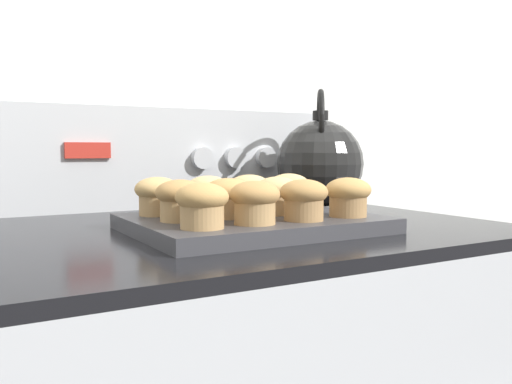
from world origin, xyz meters
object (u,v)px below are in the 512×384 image
at_px(muffin_r1_c0, 180,199).
at_px(muffin_r2_c1, 208,193).
at_px(muffin_r1_c1, 228,197).
at_px(muffin_r0_c0, 202,204).
at_px(muffin_r2_c3, 289,189).
at_px(muffin_r0_c2, 304,198).
at_px(muffin_r0_c3, 348,196).
at_px(tea_kettle, 320,162).
at_px(muffin_r2_c2, 249,191).
at_px(muffin_r2_c0, 157,195).
at_px(muffin_r0_c1, 255,201).
at_px(muffin_r1_c2, 277,194).
at_px(muffin_pan, 253,223).

relative_size(muffin_r1_c0, muffin_r2_c1, 1.00).
xyz_separation_m(muffin_r1_c1, muffin_r2_c1, (0.00, 0.08, 0.00)).
distance_m(muffin_r0_c0, muffin_r2_c3, 0.28).
distance_m(muffin_r0_c2, muffin_r0_c3, 0.08).
relative_size(muffin_r2_c3, tea_kettle, 0.27).
xyz_separation_m(muffin_r2_c1, muffin_r2_c2, (0.08, 0.00, 0.00)).
xyz_separation_m(muffin_r0_c0, muffin_r2_c0, (-0.00, 0.16, 0.00)).
bearing_deg(muffin_r0_c1, muffin_r2_c2, 62.99).
distance_m(muffin_r1_c2, muffin_r2_c3, 0.11).
xyz_separation_m(muffin_r1_c1, muffin_r2_c0, (-0.08, 0.08, 0.00)).
bearing_deg(muffin_r1_c2, muffin_r0_c3, -43.57).
height_order(muffin_r2_c1, muffin_r2_c3, same).
height_order(muffin_pan, muffin_r2_c0, muffin_r2_c0).
relative_size(muffin_pan, muffin_r2_c3, 5.23).
bearing_deg(muffin_r2_c1, muffin_r0_c1, -91.46).
distance_m(muffin_r0_c1, muffin_r1_c1, 0.08).
distance_m(muffin_r0_c3, muffin_r2_c3, 0.15).
xyz_separation_m(muffin_pan, muffin_r2_c2, (0.04, 0.08, 0.04)).
xyz_separation_m(muffin_r1_c2, muffin_r2_c1, (-0.08, 0.08, 0.00)).
relative_size(muffin_r1_c2, muffin_r2_c1, 1.00).
bearing_deg(muffin_pan, muffin_r2_c0, 146.24).
bearing_deg(tea_kettle, muffin_r1_c2, -137.93).
relative_size(muffin_pan, tea_kettle, 1.44).
distance_m(muffin_r0_c2, muffin_r1_c0, 0.17).
bearing_deg(muffin_r2_c0, muffin_r0_c0, -89.37).
xyz_separation_m(muffin_r0_c0, muffin_r1_c0, (0.00, 0.08, 0.00)).
bearing_deg(muffin_r0_c1, muffin_pan, 62.04).
bearing_deg(muffin_r2_c1, muffin_r2_c0, 177.71).
distance_m(muffin_r2_c1, tea_kettle, 0.36).
xyz_separation_m(muffin_r1_c0, muffin_r2_c3, (0.23, 0.08, 0.00)).
bearing_deg(muffin_r2_c2, muffin_r0_c2, -90.48).
distance_m(muffin_r0_c3, muffin_r2_c0, 0.29).
relative_size(muffin_r0_c0, muffin_r0_c2, 1.00).
bearing_deg(muffin_r1_c2, muffin_r0_c1, -137.50).
distance_m(muffin_r0_c3, muffin_r2_c1, 0.22).
relative_size(muffin_pan, muffin_r1_c2, 5.23).
bearing_deg(muffin_r1_c1, tea_kettle, 33.83).
height_order(muffin_r0_c2, muffin_r0_c3, same).
height_order(muffin_r0_c0, muffin_r0_c2, same).
relative_size(muffin_r0_c2, muffin_r2_c2, 1.00).
relative_size(muffin_r0_c2, muffin_r2_c1, 1.00).
bearing_deg(muffin_r0_c3, muffin_r2_c1, 135.80).
distance_m(muffin_r0_c0, muffin_r2_c0, 0.16).
xyz_separation_m(muffin_pan, muffin_r0_c1, (-0.04, -0.08, 0.04)).
bearing_deg(muffin_r1_c0, muffin_r0_c0, -91.75).
bearing_deg(muffin_r0_c3, muffin_r1_c2, 136.43).
distance_m(muffin_r2_c0, muffin_r2_c3, 0.24).
relative_size(muffin_r1_c1, tea_kettle, 0.27).
xyz_separation_m(muffin_r1_c1, muffin_r2_c3, (0.16, 0.08, 0.00)).
bearing_deg(muffin_r0_c3, muffin_r0_c2, -176.98).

